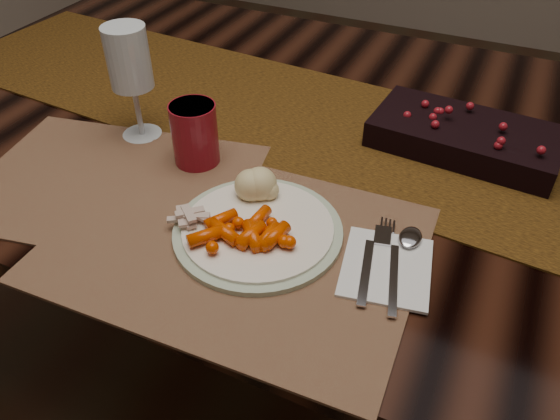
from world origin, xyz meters
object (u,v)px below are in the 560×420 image
at_px(baby_carrots, 245,232).
at_px(mashed_potatoes, 261,184).
at_px(centerpiece, 465,133).
at_px(napkin, 386,267).
at_px(turkey_shreds, 190,214).
at_px(wine_glass, 133,85).
at_px(dining_table, 325,277).
at_px(red_cup, 195,134).
at_px(dinner_plate, 258,230).
at_px(placemat_main, 235,244).

relative_size(baby_carrots, mashed_potatoes, 1.20).
xyz_separation_m(centerpiece, napkin, (-0.04, -0.34, -0.03)).
relative_size(turkey_shreds, wine_glass, 0.31).
bearing_deg(wine_glass, baby_carrots, -30.75).
xyz_separation_m(dining_table, centerpiece, (0.22, 0.04, 0.41)).
relative_size(centerpiece, napkin, 2.31).
bearing_deg(wine_glass, red_cup, -12.89).
distance_m(dinner_plate, turkey_shreds, 0.10).
bearing_deg(napkin, mashed_potatoes, 156.48).
bearing_deg(centerpiece, wine_glass, -159.77).
relative_size(dining_table, napkin, 13.50).
bearing_deg(centerpiece, placemat_main, -122.54).
bearing_deg(napkin, baby_carrots, -178.74).
height_order(dining_table, placemat_main, placemat_main).
relative_size(dining_table, baby_carrots, 17.34).
height_order(baby_carrots, wine_glass, wine_glass).
distance_m(dining_table, wine_glass, 0.59).
xyz_separation_m(placemat_main, dinner_plate, (0.02, 0.03, 0.01)).
xyz_separation_m(turkey_shreds, red_cup, (-0.08, 0.15, 0.03)).
bearing_deg(turkey_shreds, napkin, 7.10).
bearing_deg(red_cup, dining_table, 45.40).
bearing_deg(dinner_plate, placemat_main, -123.35).
distance_m(centerpiece, mashed_potatoes, 0.38).
bearing_deg(dinner_plate, centerpiece, 57.53).
xyz_separation_m(placemat_main, turkey_shreds, (-0.07, 0.01, 0.02)).
height_order(mashed_potatoes, napkin, mashed_potatoes).
relative_size(placemat_main, turkey_shreds, 8.04).
height_order(placemat_main, wine_glass, wine_glass).
bearing_deg(dining_table, red_cup, -134.60).
distance_m(baby_carrots, turkey_shreds, 0.09).
bearing_deg(mashed_potatoes, dinner_plate, -68.07).
bearing_deg(wine_glass, centerpiece, 20.23).
height_order(centerpiece, baby_carrots, centerpiece).
relative_size(placemat_main, mashed_potatoes, 5.81).
height_order(turkey_shreds, napkin, turkey_shreds).
height_order(red_cup, wine_glass, wine_glass).
distance_m(centerpiece, wine_glass, 0.57).
distance_m(mashed_potatoes, napkin, 0.22).
relative_size(baby_carrots, turkey_shreds, 1.66).
relative_size(placemat_main, dinner_plate, 2.09).
bearing_deg(mashed_potatoes, napkin, -13.48).
bearing_deg(dinner_plate, wine_glass, 153.81).
relative_size(dinner_plate, turkey_shreds, 3.85).
bearing_deg(placemat_main, mashed_potatoes, 90.17).
bearing_deg(placemat_main, red_cup, 133.17).
distance_m(centerpiece, baby_carrots, 0.44).
height_order(dinner_plate, wine_glass, wine_glass).
distance_m(placemat_main, dinner_plate, 0.04).
height_order(dining_table, baby_carrots, baby_carrots).
bearing_deg(turkey_shreds, placemat_main, -4.44).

